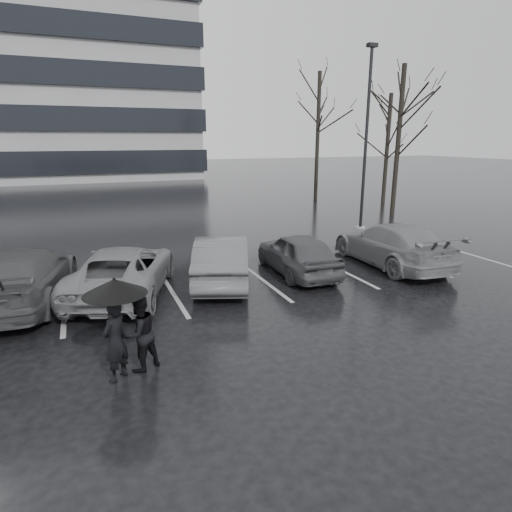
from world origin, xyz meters
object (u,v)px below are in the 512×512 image
object	(u,v)px
car_main	(297,253)
lamp_post	(365,150)
car_east	(391,244)
tree_ne	(387,150)
pedestrian_right	(140,333)
tree_east	(398,142)
tree_north	(318,138)
pedestrian_left	(115,341)
car_west_b	(123,270)
car_west_c	(22,276)
car_west_a	(222,259)

from	to	relation	value
car_main	lamp_post	xyz separation A→B (m)	(5.88, 4.84, 3.05)
car_east	tree_ne	xyz separation A→B (m)	(9.18, 12.07, 2.78)
pedestrian_right	tree_east	distance (m)	19.89
car_east	tree_north	distance (m)	16.49
tree_east	tree_ne	distance (m)	4.74
car_east	pedestrian_right	xyz separation A→B (m)	(-8.88, -3.87, 0.01)
car_main	pedestrian_left	distance (m)	7.39
car_west_b	lamp_post	size ratio (longest dim) A/B	0.60
car_main	lamp_post	distance (m)	8.21
tree_east	tree_ne	world-z (taller)	tree_east
car_east	car_west_c	bearing A→B (deg)	-1.37
pedestrian_left	car_east	bearing A→B (deg)	159.63
car_west_a	pedestrian_left	xyz separation A→B (m)	(-3.42, -4.51, 0.03)
car_west_b	tree_east	size ratio (longest dim) A/B	0.61
tree_east	tree_ne	bearing A→B (deg)	57.99
car_east	pedestrian_right	world-z (taller)	pedestrian_right
car_main	car_east	size ratio (longest dim) A/B	0.78
car_west_b	pedestrian_left	world-z (taller)	pedestrian_left
pedestrian_right	tree_ne	xyz separation A→B (m)	(18.07, 15.93, 2.77)
car_west_a	tree_ne	world-z (taller)	tree_ne
car_east	lamp_post	bearing A→B (deg)	-112.93
car_west_b	pedestrian_right	distance (m)	4.35
car_west_a	car_west_b	distance (m)	2.86
car_west_b	tree_north	world-z (taller)	tree_north
car_main	pedestrian_right	xyz separation A→B (m)	(-5.47, -4.22, 0.07)
car_main	tree_north	distance (m)	17.67
car_west_a	pedestrian_right	size ratio (longest dim) A/B	2.95
car_main	car_west_c	world-z (taller)	car_west_c
pedestrian_right	tree_north	xyz separation A→B (m)	(14.57, 18.93, 3.52)
pedestrian_right	lamp_post	world-z (taller)	lamp_post
car_west_a	car_west_c	bearing A→B (deg)	16.19
pedestrian_left	tree_north	distance (m)	24.58
pedestrian_left	lamp_post	world-z (taller)	lamp_post
tree_ne	tree_north	world-z (taller)	tree_north
pedestrian_left	tree_ne	size ratio (longest dim) A/B	0.21
car_west_c	car_east	size ratio (longest dim) A/B	1.01
car_east	tree_north	bearing A→B (deg)	-108.15
car_west_b	pedestrian_right	size ratio (longest dim) A/B	3.33
car_west_a	car_west_b	world-z (taller)	car_west_a
car_west_a	lamp_post	world-z (taller)	lamp_post
tree_east	tree_ne	size ratio (longest dim) A/B	1.14
car_main	tree_ne	bearing A→B (deg)	-134.44
lamp_post	car_west_a	bearing A→B (deg)	-150.46
pedestrian_right	car_east	bearing A→B (deg)	175.42
car_west_a	car_east	xyz separation A→B (m)	(5.91, -0.44, 0.01)
pedestrian_left	lamp_post	distance (m)	15.29
tree_ne	pedestrian_right	bearing A→B (deg)	-138.59
car_west_c	tree_north	xyz separation A→B (m)	(16.96, 14.30, 3.52)
car_west_c	tree_east	size ratio (longest dim) A/B	0.63
tree_east	lamp_post	bearing A→B (deg)	-145.68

